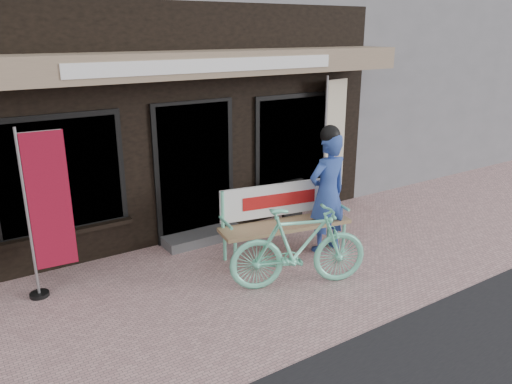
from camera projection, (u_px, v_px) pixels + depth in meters
ground at (266, 285)px, 6.56m from camera, size 70.00×70.00×0.00m
storefront at (121, 42)px, 9.59m from camera, size 7.00×6.77×6.00m
neighbor_right_near at (401, 45)px, 14.50m from camera, size 10.00×7.00×5.60m
bench at (283, 215)px, 7.32m from camera, size 2.01×0.84×1.06m
person at (328, 191)px, 7.35m from camera, size 0.66×0.44×1.92m
bicycle at (299, 247)px, 6.41m from camera, size 1.88×1.14×1.09m
nobori_red at (47, 210)px, 6.05m from camera, size 0.64×0.25×2.16m
nobori_cream at (333, 143)px, 8.94m from camera, size 0.74×0.33×2.47m
menu_stand at (293, 202)px, 8.51m from camera, size 0.40×0.10×0.80m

